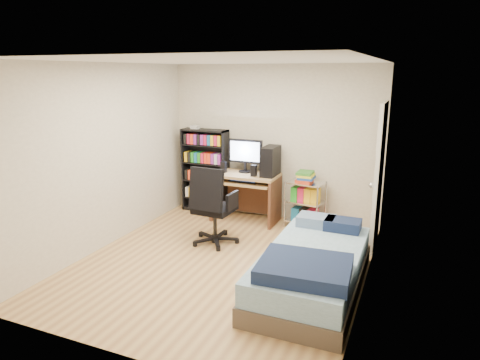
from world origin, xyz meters
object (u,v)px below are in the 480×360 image
at_px(computer_desk, 253,178).
at_px(office_chair, 213,219).
at_px(bed, 312,269).
at_px(media_shelf, 205,170).

bearing_deg(computer_desk, office_chair, -97.82).
bearing_deg(bed, computer_desk, 126.91).
distance_m(computer_desk, bed, 2.46).
height_order(computer_desk, bed, computer_desk).
height_order(computer_desk, office_chair, computer_desk).
bearing_deg(bed, office_chair, 153.81).
relative_size(office_chair, bed, 0.55).
distance_m(media_shelf, bed, 3.21).
bearing_deg(computer_desk, media_shelf, 170.49).
xyz_separation_m(media_shelf, office_chair, (0.79, -1.30, -0.37)).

